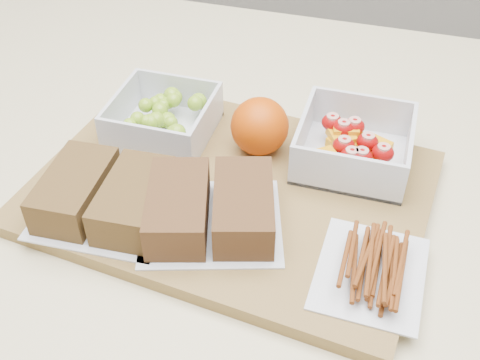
% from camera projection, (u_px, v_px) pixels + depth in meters
% --- Properties ---
extents(cutting_board, '(0.45, 0.34, 0.02)m').
position_uv_depth(cutting_board, '(231.00, 191.00, 0.67)').
color(cutting_board, olive).
rests_on(cutting_board, counter).
extents(grape_container, '(0.11, 0.11, 0.05)m').
position_uv_depth(grape_container, '(165.00, 118.00, 0.72)').
color(grape_container, silver).
rests_on(grape_container, cutting_board).
extents(fruit_container, '(0.12, 0.12, 0.05)m').
position_uv_depth(fruit_container, '(353.00, 147.00, 0.68)').
color(fruit_container, silver).
rests_on(fruit_container, cutting_board).
extents(orange, '(0.07, 0.07, 0.07)m').
position_uv_depth(orange, '(260.00, 126.00, 0.69)').
color(orange, '#C44404').
rests_on(orange, cutting_board).
extents(sandwich_bag_left, '(0.14, 0.13, 0.04)m').
position_uv_depth(sandwich_bag_left, '(104.00, 196.00, 0.62)').
color(sandwich_bag_left, silver).
rests_on(sandwich_bag_left, cutting_board).
extents(sandwich_bag_center, '(0.17, 0.16, 0.04)m').
position_uv_depth(sandwich_bag_center, '(211.00, 208.00, 0.60)').
color(sandwich_bag_center, silver).
rests_on(sandwich_bag_center, cutting_board).
extents(pretzel_bag, '(0.10, 0.12, 0.03)m').
position_uv_depth(pretzel_bag, '(372.00, 264.00, 0.56)').
color(pretzel_bag, silver).
rests_on(pretzel_bag, cutting_board).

